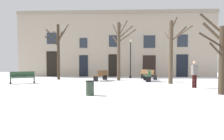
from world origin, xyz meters
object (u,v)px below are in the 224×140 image
tree_near_facade (221,56)px  bench_back_to_back_right (101,75)px  tree_center (172,50)px  person_by_shop_door (195,73)px  litter_bin (90,88)px  bench_back_to_back_left (22,77)px  tree_foreground (58,49)px  bench_near_lamp (148,74)px  streetlamp (130,54)px  tree_right_of_center (119,48)px  bench_by_litter_bin (148,75)px

tree_near_facade → bench_back_to_back_right: 10.09m
tree_center → person_by_shop_door: size_ratio=2.94×
litter_bin → bench_back_to_back_left: (-6.06, 5.18, 0.10)m
tree_foreground → bench_back_to_back_left: tree_foreground is taller
tree_foreground → tree_near_facade: tree_foreground is taller
litter_bin → bench_back_to_back_right: bearing=91.5°
bench_back_to_back_right → bench_near_lamp: bearing=132.5°
bench_near_lamp → person_by_shop_door: bearing=162.1°
streetlamp → bench_back_to_back_left: streetlamp is taller
tree_right_of_center → bench_by_litter_bin: bearing=-13.2°
bench_back_to_back_left → tree_near_facade: bearing=-46.2°
bench_near_lamp → tree_foreground: bearing=56.2°
litter_bin → bench_near_lamp: bearing=66.0°
tree_foreground → streetlamp: (6.73, 1.98, -0.35)m
tree_center → bench_by_litter_bin: 3.23m
bench_near_lamp → bench_back_to_back_left: size_ratio=0.90×
bench_by_litter_bin → person_by_shop_door: (2.53, -4.18, 0.49)m
tree_near_facade → streetlamp: tree_near_facade is taller
tree_center → litter_bin: 8.04m
tree_center → bench_by_litter_bin: bearing=129.4°
streetlamp → person_by_shop_door: size_ratio=2.28×
tree_center → bench_near_lamp: tree_center is taller
streetlamp → bench_back_to_back_right: size_ratio=2.18×
tree_foreground → bench_by_litter_bin: bearing=-7.8°
tree_foreground → bench_back_to_back_right: bearing=-11.6°
person_by_shop_door → bench_near_lamp: bearing=-88.2°
bench_near_lamp → litter_bin: bearing=117.4°
person_by_shop_door → bench_back_to_back_left: bearing=-27.8°
person_by_shop_door → bench_by_litter_bin: bearing=-77.8°
tree_right_of_center → bench_back_to_back_left: bearing=-159.2°
bench_by_litter_bin → bench_near_lamp: size_ratio=1.04×
person_by_shop_door → litter_bin: bearing=8.0°
person_by_shop_door → tree_foreground: bearing=-45.4°
bench_by_litter_bin → bench_back_to_back_right: bearing=-95.6°
bench_back_to_back_left → bench_by_litter_bin: bearing=-14.2°
tree_right_of_center → litter_bin: (-1.38, -7.99, -2.47)m
tree_right_of_center → bench_near_lamp: size_ratio=3.15×
bench_back_to_back_left → person_by_shop_door: (12.43, -1.93, 0.50)m
litter_bin → person_by_shop_door: 7.18m
litter_bin → bench_back_to_back_right: size_ratio=0.40×
litter_bin → bench_back_to_back_left: bench_back_to_back_left is taller
bench_back_to_back_left → streetlamp: bearing=5.0°
bench_back_to_back_left → litter_bin: bearing=-67.5°
bench_back_to_back_left → tree_center: bearing=-25.2°
tree_foreground → streetlamp: bearing=16.4°
litter_bin → bench_back_to_back_left: bearing=139.5°
person_by_shop_door → tree_near_facade: bearing=82.1°
tree_center → tree_foreground: size_ratio=1.01×
bench_by_litter_bin → bench_back_to_back_left: bench_by_litter_bin is taller
tree_near_facade → litter_bin: bearing=-174.4°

